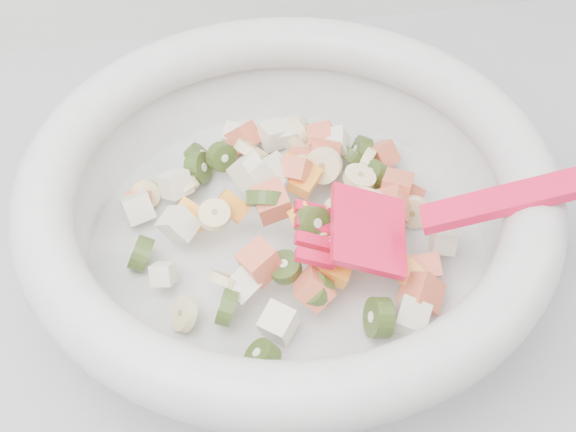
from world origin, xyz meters
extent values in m
cylinder|color=silver|center=(-0.07, 1.43, 0.91)|extent=(0.30, 0.30, 0.02)
torus|color=silver|center=(-0.07, 1.43, 0.98)|extent=(0.37, 0.37, 0.04)
cylinder|color=beige|center=(-0.03, 1.42, 0.96)|extent=(0.03, 0.02, 0.03)
cylinder|color=beige|center=(-0.17, 1.48, 0.93)|extent=(0.03, 0.02, 0.03)
cylinder|color=beige|center=(-0.14, 1.48, 0.93)|extent=(0.03, 0.03, 0.03)
cylinder|color=beige|center=(-0.12, 1.43, 0.95)|extent=(0.03, 0.03, 0.02)
cylinder|color=beige|center=(-0.15, 1.37, 0.93)|extent=(0.03, 0.03, 0.03)
cylinder|color=beige|center=(-0.01, 1.46, 0.95)|extent=(0.03, 0.03, 0.01)
cylinder|color=beige|center=(-0.04, 1.39, 0.95)|extent=(0.03, 0.02, 0.03)
cylinder|color=beige|center=(0.03, 1.43, 0.93)|extent=(0.04, 0.02, 0.04)
cylinder|color=beige|center=(-0.03, 1.40, 0.95)|extent=(0.03, 0.02, 0.03)
cylinder|color=beige|center=(-0.04, 1.53, 0.94)|extent=(0.03, 0.03, 0.03)
cylinder|color=beige|center=(-0.12, 1.38, 0.94)|extent=(0.02, 0.03, 0.03)
cylinder|color=beige|center=(-0.08, 1.47, 0.95)|extent=(0.02, 0.03, 0.03)
cylinder|color=beige|center=(0.01, 1.48, 0.93)|extent=(0.02, 0.03, 0.03)
cylinder|color=beige|center=(-0.05, 1.47, 0.95)|extent=(0.02, 0.03, 0.03)
cylinder|color=beige|center=(-0.04, 1.52, 0.93)|extent=(0.03, 0.03, 0.03)
cylinder|color=beige|center=(-0.03, 1.47, 0.95)|extent=(0.03, 0.03, 0.03)
cylinder|color=beige|center=(0.00, 1.44, 0.94)|extent=(0.03, 0.03, 0.03)
cylinder|color=beige|center=(-0.05, 1.40, 0.95)|extent=(0.03, 0.03, 0.01)
cylinder|color=beige|center=(-0.08, 1.50, 0.94)|extent=(0.03, 0.03, 0.03)
cylinder|color=beige|center=(-0.02, 1.42, 0.95)|extent=(0.03, 0.03, 0.03)
cube|color=#DC6245|center=(0.00, 1.41, 0.94)|extent=(0.03, 0.03, 0.03)
cube|color=#DC6245|center=(0.01, 1.36, 0.93)|extent=(0.04, 0.03, 0.04)
cube|color=#DC6245|center=(0.02, 1.45, 0.94)|extent=(0.03, 0.04, 0.03)
cube|color=#DC6245|center=(-0.09, 1.38, 0.95)|extent=(0.03, 0.03, 0.03)
cube|color=#DC6245|center=(0.03, 1.45, 0.93)|extent=(0.02, 0.02, 0.03)
cube|color=#DC6245|center=(0.01, 1.43, 0.94)|extent=(0.04, 0.03, 0.03)
cube|color=#DC6245|center=(0.02, 1.49, 0.93)|extent=(0.03, 0.03, 0.03)
cube|color=#DC6245|center=(-0.04, 1.49, 0.94)|extent=(0.03, 0.03, 0.03)
cube|color=#DC6245|center=(-0.17, 1.48, 0.93)|extent=(0.02, 0.03, 0.02)
cube|color=#DC6245|center=(-0.02, 1.49, 0.94)|extent=(0.03, 0.04, 0.03)
cube|color=#DC6245|center=(-0.06, 1.36, 0.94)|extent=(0.03, 0.03, 0.03)
cube|color=#DC6245|center=(-0.08, 1.43, 0.96)|extent=(0.03, 0.03, 0.03)
cube|color=#DC6245|center=(-0.02, 1.51, 0.94)|extent=(0.03, 0.02, 0.03)
cube|color=#DC6245|center=(-0.08, 1.53, 0.93)|extent=(0.04, 0.03, 0.03)
cube|color=#DC6245|center=(0.02, 1.38, 0.93)|extent=(0.02, 0.03, 0.03)
cube|color=#DC6245|center=(-0.05, 1.46, 0.96)|extent=(0.03, 0.03, 0.02)
cylinder|color=olive|center=(-0.06, 1.36, 0.94)|extent=(0.03, 0.03, 0.03)
cylinder|color=olive|center=(-0.08, 1.43, 0.96)|extent=(0.03, 0.03, 0.03)
cylinder|color=olive|center=(0.01, 1.36, 0.93)|extent=(0.02, 0.03, 0.03)
cylinder|color=olive|center=(-0.10, 1.32, 0.93)|extent=(0.03, 0.03, 0.03)
cylinder|color=olive|center=(0.00, 1.50, 0.93)|extent=(0.03, 0.03, 0.03)
cylinder|color=olive|center=(-0.12, 1.50, 0.93)|extent=(0.03, 0.04, 0.04)
cylinder|color=olive|center=(-0.12, 1.36, 0.94)|extent=(0.02, 0.03, 0.03)
cylinder|color=olive|center=(-0.17, 1.42, 0.93)|extent=(0.03, 0.03, 0.03)
cylinder|color=olive|center=(-0.05, 1.40, 0.96)|extent=(0.03, 0.03, 0.03)
cylinder|color=olive|center=(-0.02, 1.34, 0.94)|extent=(0.02, 0.04, 0.04)
cylinder|color=olive|center=(-0.12, 1.52, 0.93)|extent=(0.03, 0.03, 0.03)
cylinder|color=olive|center=(0.01, 1.47, 0.94)|extent=(0.03, 0.03, 0.03)
cylinder|color=olive|center=(0.01, 1.51, 0.93)|extent=(0.02, 0.04, 0.04)
cylinder|color=olive|center=(-0.11, 1.50, 0.94)|extent=(0.03, 0.03, 0.03)
cylinder|color=olive|center=(-0.08, 1.38, 0.95)|extent=(0.03, 0.03, 0.02)
cube|color=white|center=(-0.06, 1.53, 0.93)|extent=(0.03, 0.02, 0.02)
cube|color=white|center=(-0.02, 1.50, 0.94)|extent=(0.03, 0.03, 0.03)
cube|color=white|center=(0.04, 1.40, 0.93)|extent=(0.02, 0.02, 0.02)
cube|color=white|center=(-0.09, 1.54, 0.93)|extent=(0.02, 0.03, 0.03)
cube|color=white|center=(-0.16, 1.40, 0.93)|extent=(0.02, 0.03, 0.02)
cube|color=white|center=(-0.04, 1.53, 0.93)|extent=(0.03, 0.03, 0.03)
cube|color=white|center=(-0.11, 1.38, 0.94)|extent=(0.03, 0.03, 0.03)
cube|color=white|center=(0.00, 1.34, 0.93)|extent=(0.03, 0.03, 0.03)
cube|color=white|center=(-0.17, 1.47, 0.93)|extent=(0.03, 0.03, 0.03)
cube|color=white|center=(-0.14, 1.43, 0.95)|extent=(0.03, 0.03, 0.03)
cube|color=white|center=(-0.07, 1.46, 0.96)|extent=(0.03, 0.03, 0.03)
cube|color=white|center=(-0.09, 1.47, 0.95)|extent=(0.03, 0.03, 0.03)
cube|color=white|center=(-0.14, 1.48, 0.94)|extent=(0.03, 0.03, 0.03)
cube|color=white|center=(-0.09, 1.35, 0.93)|extent=(0.03, 0.03, 0.03)
cube|color=orange|center=(-0.13, 1.44, 0.94)|extent=(0.03, 0.03, 0.03)
cube|color=orange|center=(-0.05, 1.46, 0.95)|extent=(0.03, 0.03, 0.02)
cube|color=orange|center=(-0.10, 1.44, 0.95)|extent=(0.03, 0.03, 0.03)
cube|color=orange|center=(0.01, 1.37, 0.93)|extent=(0.03, 0.03, 0.02)
cube|color=orange|center=(-0.06, 1.41, 0.96)|extent=(0.02, 0.03, 0.02)
cube|color=orange|center=(-0.04, 1.37, 0.94)|extent=(0.03, 0.02, 0.02)
cube|color=orange|center=(-0.05, 1.49, 0.94)|extent=(0.02, 0.03, 0.02)
cube|color=red|center=(-0.02, 1.39, 0.97)|extent=(0.06, 0.07, 0.03)
cube|color=red|center=(-0.05, 1.41, 0.96)|extent=(0.03, 0.01, 0.02)
cube|color=red|center=(-0.05, 1.40, 0.96)|extent=(0.03, 0.01, 0.02)
cube|color=red|center=(-0.06, 1.39, 0.96)|extent=(0.03, 0.01, 0.02)
cube|color=red|center=(-0.06, 1.37, 0.96)|extent=(0.03, 0.01, 0.02)
cube|color=red|center=(0.10, 1.37, 1.01)|extent=(0.18, 0.05, 0.07)
camera|label=1|loc=(-0.13, 1.04, 1.36)|focal=50.00mm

